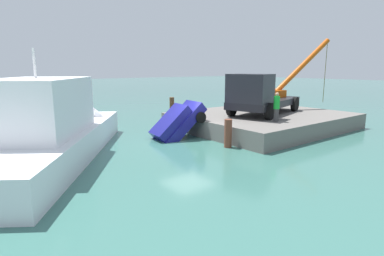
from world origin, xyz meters
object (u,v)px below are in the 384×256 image
crane_truck (261,95)px  moored_yacht (62,138)px  dock_worker (277,107)px  salvaged_car (173,129)px

crane_truck → moored_yacht: (11.63, -2.94, -1.76)m
dock_worker → salvaged_car: 6.04m
crane_truck → moored_yacht: 12.13m
crane_truck → dock_worker: 2.60m
dock_worker → crane_truck: bearing=-120.6°
dock_worker → salvaged_car: dock_worker is taller
dock_worker → moored_yacht: 11.61m
moored_yacht → crane_truck: bearing=165.8°
salvaged_car → moored_yacht: moored_yacht is taller
moored_yacht → salvaged_car: bearing=165.0°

